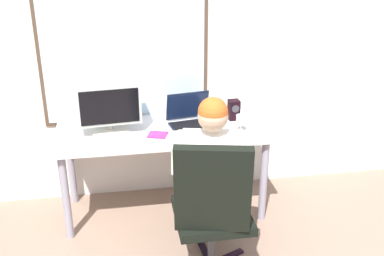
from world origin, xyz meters
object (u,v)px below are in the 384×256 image
object	(u,v)px
laptop	(191,117)
desk_speaker	(234,110)
cd_case	(158,135)
wine_glass	(241,121)
desk	(163,139)
person_seated	(212,175)
office_chair	(212,205)
crt_monitor	(108,103)

from	to	relation	value
laptop	desk_speaker	bearing A→B (deg)	7.42
desk_speaker	cd_case	xyz separation A→B (m)	(-0.65, -0.22, -0.08)
wine_glass	desk	bearing A→B (deg)	164.90
person_seated	wine_glass	size ratio (longest dim) A/B	8.95
wine_glass	office_chair	bearing A→B (deg)	-117.22
crt_monitor	cd_case	size ratio (longest dim) A/B	2.80
wine_glass	cd_case	xyz separation A→B (m)	(-0.64, 0.04, -0.09)
person_seated	cd_case	world-z (taller)	person_seated
person_seated	cd_case	size ratio (longest dim) A/B	7.07
person_seated	laptop	world-z (taller)	person_seated
office_chair	person_seated	size ratio (longest dim) A/B	0.83
crt_monitor	laptop	bearing A→B (deg)	2.75
office_chair	crt_monitor	xyz separation A→B (m)	(-0.62, 0.90, 0.41)
laptop	wine_glass	size ratio (longest dim) A/B	2.85
crt_monitor	wine_glass	bearing A→B (deg)	-10.63
person_seated	laptop	distance (m)	0.69
desk	laptop	xyz separation A→B (m)	(0.23, 0.06, 0.15)
office_chair	laptop	distance (m)	0.96
crt_monitor	office_chair	bearing A→B (deg)	-55.51
desk	wine_glass	bearing A→B (deg)	-15.10
laptop	cd_case	distance (m)	0.34
wine_glass	person_seated	bearing A→B (deg)	-125.00
desk	person_seated	size ratio (longest dim) A/B	1.34
person_seated	wine_glass	world-z (taller)	person_seated
desk	wine_glass	world-z (taller)	wine_glass
laptop	desk_speaker	distance (m)	0.37
wine_glass	desk_speaker	bearing A→B (deg)	87.23
desk_speaker	cd_case	distance (m)	0.69
office_chair	laptop	world-z (taller)	office_chair
wine_glass	desk_speaker	xyz separation A→B (m)	(0.01, 0.26, -0.01)
desk_speaker	cd_case	world-z (taller)	desk_speaker
laptop	cd_case	size ratio (longest dim) A/B	2.25
person_seated	desk_speaker	world-z (taller)	person_seated
office_chair	person_seated	bearing A→B (deg)	79.24
desk	crt_monitor	bearing A→B (deg)	175.96
office_chair	cd_case	xyz separation A→B (m)	(-0.27, 0.76, 0.18)
wine_glass	laptop	bearing A→B (deg)	148.45
office_chair	wine_glass	bearing A→B (deg)	62.78
desk	laptop	bearing A→B (deg)	14.50
person_seated	cd_case	xyz separation A→B (m)	(-0.32, 0.49, 0.10)
desk	wine_glass	distance (m)	0.63
cd_case	office_chair	bearing A→B (deg)	-70.57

